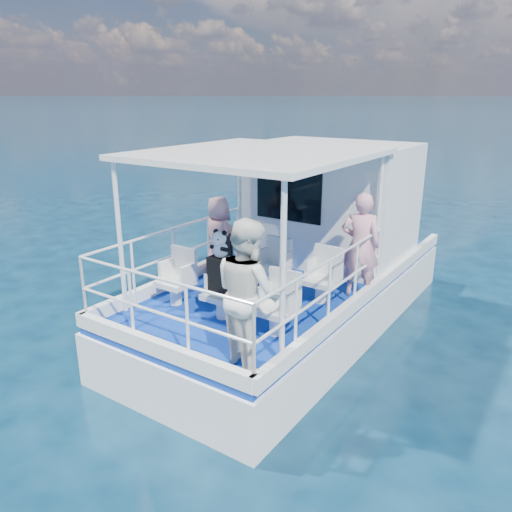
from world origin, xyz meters
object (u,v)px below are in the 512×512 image
at_px(passenger_port_fwd, 219,238).
at_px(panda, 220,244).
at_px(backpack_center, 221,275).
at_px(passenger_stbd_aft, 248,293).

height_order(passenger_port_fwd, panda, passenger_port_fwd).
bearing_deg(passenger_port_fwd, backpack_center, 149.90).
xyz_separation_m(passenger_stbd_aft, panda, (-1.05, 0.84, 0.21)).
height_order(passenger_port_fwd, passenger_stbd_aft, passenger_stbd_aft).
bearing_deg(backpack_center, panda, 108.26).
bearing_deg(backpack_center, passenger_stbd_aft, -38.04).
bearing_deg(passenger_stbd_aft, passenger_port_fwd, -18.99).
distance_m(passenger_stbd_aft, backpack_center, 1.34).
xyz_separation_m(passenger_port_fwd, backpack_center, (1.04, -1.29, -0.07)).
bearing_deg(passenger_stbd_aft, backpack_center, -11.73).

